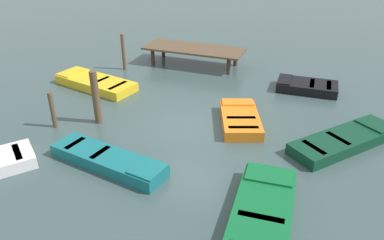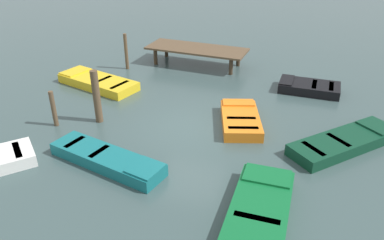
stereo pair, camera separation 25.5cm
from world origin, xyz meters
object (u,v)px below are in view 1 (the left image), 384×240
mooring_piling_near_right (96,98)px  mooring_piling_near_left (53,110)px  rowboat_orange (240,119)px  dock_segment (194,50)px  rowboat_yellow (95,82)px  rowboat_dark_green (344,140)px  rowboat_black (307,86)px  rowboat_green (262,214)px  mooring_piling_far_left (123,52)px  rowboat_teal (109,160)px

mooring_piling_near_right → mooring_piling_near_left: bearing=-151.3°
rowboat_orange → mooring_piling_near_right: mooring_piling_near_right is taller
dock_segment → rowboat_yellow: size_ratio=1.30×
mooring_piling_near_right → mooring_piling_near_left: mooring_piling_near_right is taller
rowboat_orange → rowboat_dark_green: bearing=-114.6°
rowboat_orange → rowboat_black: bearing=-46.5°
mooring_piling_near_right → rowboat_green: bearing=-29.4°
mooring_piling_near_right → rowboat_yellow: bearing=120.2°
rowboat_orange → mooring_piling_near_right: (-5.30, -1.33, 0.83)m
rowboat_green → rowboat_orange: bearing=16.6°
mooring_piling_far_left → rowboat_teal: bearing=-68.6°
rowboat_teal → rowboat_dark_green: bearing=39.1°
rowboat_yellow → mooring_piling_near_left: (0.42, -3.93, 0.49)m
mooring_piling_far_left → rowboat_green: bearing=-49.1°
mooring_piling_near_left → rowboat_dark_green: bearing=8.2°
rowboat_yellow → rowboat_green: bearing=158.1°
rowboat_yellow → rowboat_dark_green: size_ratio=1.09×
rowboat_orange → rowboat_black: size_ratio=1.11×
dock_segment → rowboat_black: dock_segment is taller
rowboat_black → mooring_piling_far_left: size_ratio=1.45×
rowboat_teal → mooring_piling_near_left: size_ratio=2.96×
rowboat_green → mooring_piling_near_right: bearing=62.0°
dock_segment → rowboat_dark_green: bearing=-37.6°
dock_segment → mooring_piling_near_left: 8.73m
rowboat_black → rowboat_dark_green: bearing=108.6°
rowboat_yellow → rowboat_green: size_ratio=1.08×
rowboat_teal → mooring_piling_near_left: (-3.14, 1.80, 0.49)m
rowboat_orange → mooring_piling_far_left: 8.14m
rowboat_green → mooring_piling_near_left: bearing=71.1°
rowboat_teal → rowboat_dark_green: 8.01m
rowboat_black → rowboat_green: same height
rowboat_teal → rowboat_green: (4.96, -1.19, 0.00)m
mooring_piling_near_left → mooring_piling_far_left: 6.49m
rowboat_green → mooring_piling_far_left: 12.56m
dock_segment → mooring_piling_far_left: 3.71m
rowboat_yellow → mooring_piling_near_right: size_ratio=2.01×
mooring_piling_near_left → rowboat_teal: bearing=-29.8°
rowboat_dark_green → rowboat_green: same height
dock_segment → rowboat_dark_green: (7.21, -6.61, -0.63)m
rowboat_dark_green → dock_segment: bearing=91.9°
mooring_piling_far_left → rowboat_orange: bearing=-32.7°
dock_segment → mooring_piling_near_right: mooring_piling_near_right is taller
rowboat_orange → rowboat_teal: 5.29m
rowboat_teal → mooring_piling_near_right: mooring_piling_near_right is taller
rowboat_yellow → mooring_piling_near_right: (1.83, -3.15, 0.83)m
dock_segment → rowboat_black: (5.90, -1.99, -0.63)m
rowboat_black → dock_segment: bearing=-15.8°
rowboat_dark_green → mooring_piling_near_right: bearing=139.1°
dock_segment → rowboat_black: 6.26m
rowboat_teal → mooring_piling_near_left: bearing=164.9°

